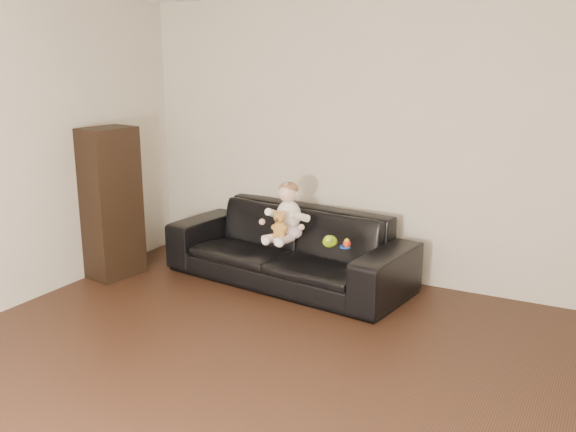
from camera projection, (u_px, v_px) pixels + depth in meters
The scene contains 10 objects.
floor at pixel (221, 416), 3.82m from camera, with size 5.50×5.50×0.00m, color #341D12.
wall_back at pixel (384, 143), 5.85m from camera, with size 5.00×5.00×0.00m, color beige.
sofa at pixel (288, 246), 5.99m from camera, with size 2.33×0.91×0.68m, color black.
cabinet at pixel (111, 203), 6.07m from camera, with size 0.36×0.49×1.43m, color black.
shelf_item at pixel (110, 170), 5.99m from camera, with size 0.18×0.25×0.28m, color silver.
baby at pixel (287, 215), 5.77m from camera, with size 0.40×0.48×0.53m.
teddy_bear at pixel (280, 225), 5.64m from camera, with size 0.14×0.14×0.24m.
toy_green at pixel (330, 241), 5.60m from camera, with size 0.13×0.15×0.11m, color #9BD218.
toy_rattle at pixel (347, 244), 5.58m from camera, with size 0.07×0.07×0.07m, color red.
toy_blue_disc at pixel (345, 247), 5.60m from camera, with size 0.09×0.09×0.01m, color blue.
Camera 1 is at (1.94, -2.82, 2.11)m, focal length 40.00 mm.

